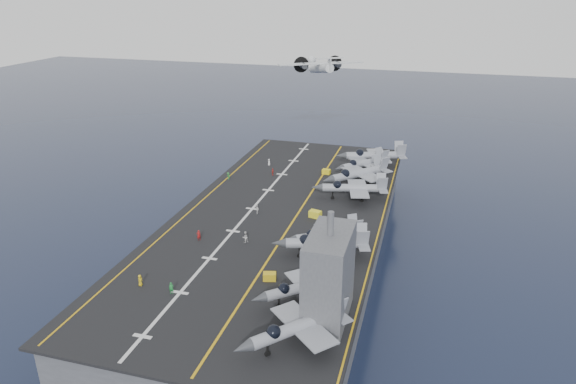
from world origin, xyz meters
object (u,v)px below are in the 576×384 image
(fighter_jet_0, at_px, (298,326))
(transport_plane, at_px, (321,69))
(tow_cart_a, at_px, (270,276))
(island_superstructure, at_px, (329,267))

(fighter_jet_0, xyz_separation_m, transport_plane, (-19.35, 98.10, 14.96))
(tow_cart_a, bearing_deg, fighter_jet_0, -59.13)
(fighter_jet_0, height_order, tow_cart_a, fighter_jet_0)
(tow_cart_a, bearing_deg, transport_plane, 97.83)
(island_superstructure, distance_m, transport_plane, 95.09)
(fighter_jet_0, bearing_deg, transport_plane, 101.16)
(island_superstructure, bearing_deg, transport_plane, 103.29)
(fighter_jet_0, distance_m, tow_cart_a, 14.95)
(transport_plane, bearing_deg, island_superstructure, -76.71)
(fighter_jet_0, height_order, transport_plane, transport_plane)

